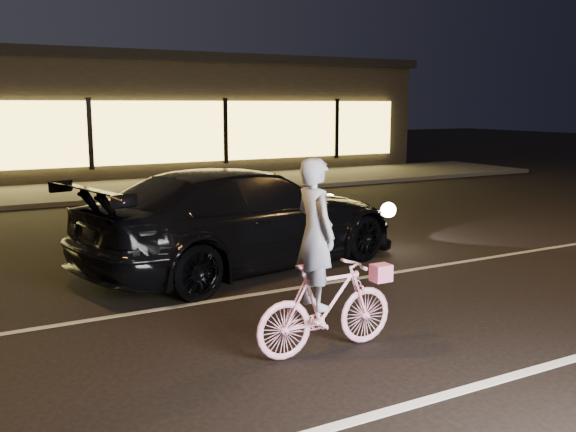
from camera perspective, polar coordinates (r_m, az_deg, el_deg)
ground at (r=7.29m, az=8.60°, el=-10.24°), size 90.00×90.00×0.00m
lane_stripe_near at (r=6.26m, az=17.20°, el=-14.04°), size 60.00×0.12×0.01m
lane_stripe_far at (r=8.88m, az=0.71°, el=-6.41°), size 60.00×0.10×0.01m
sidewalk at (r=19.04m, az=-15.83°, el=2.18°), size 30.00×4.00×0.12m
storefront at (r=24.74m, az=-19.25°, el=8.56°), size 25.40×8.42×4.20m
cyclist at (r=6.48m, az=3.16°, el=-6.15°), size 1.58×0.55×1.99m
sedan at (r=9.84m, az=-3.83°, el=-0.21°), size 5.68×3.31×1.55m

